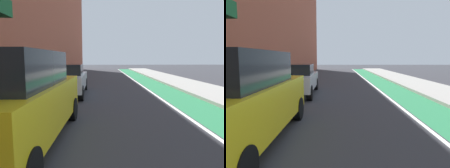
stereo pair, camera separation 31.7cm
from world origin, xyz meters
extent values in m
plane|color=#38383D|center=(0.00, 17.03, 0.00)|extent=(92.54, 92.54, 0.00)
cube|color=#2D8451|center=(2.80, 19.03, 0.00)|extent=(1.60, 42.07, 0.00)
cube|color=white|center=(1.90, 19.03, 0.00)|extent=(0.12, 42.07, 0.00)
cube|color=#A8A59E|center=(4.99, 19.03, 0.07)|extent=(2.79, 42.07, 0.14)
cube|color=yellow|center=(-2.55, 9.54, 0.80)|extent=(1.98, 4.68, 0.95)
cube|color=black|center=(-2.55, 9.31, 1.60)|extent=(1.70, 2.82, 0.75)
cylinder|color=black|center=(-3.33, 11.32, 0.33)|extent=(0.24, 0.67, 0.66)
cylinder|color=black|center=(-1.65, 11.27, 0.33)|extent=(0.24, 0.67, 0.66)
cube|color=silver|center=(-2.55, 15.73, 0.68)|extent=(1.91, 4.31, 0.70)
cube|color=black|center=(-2.54, 15.52, 1.26)|extent=(1.64, 1.83, 0.55)
cylinder|color=black|center=(-3.41, 17.30, 0.33)|extent=(0.23, 0.66, 0.66)
cylinder|color=black|center=(-1.75, 17.34, 0.33)|extent=(0.23, 0.66, 0.66)
cylinder|color=black|center=(-3.35, 14.13, 0.33)|extent=(0.23, 0.66, 0.66)
cylinder|color=black|center=(-1.68, 14.16, 0.33)|extent=(0.23, 0.66, 0.66)
camera|label=1|loc=(-0.77, 5.03, 1.83)|focal=34.29mm
camera|label=2|loc=(-0.46, 5.02, 1.83)|focal=34.29mm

